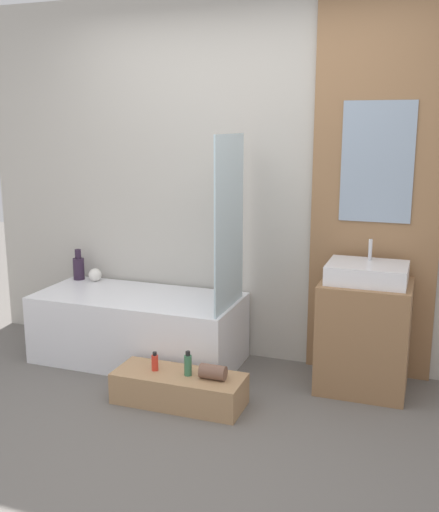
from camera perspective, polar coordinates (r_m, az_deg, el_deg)
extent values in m
plane|color=#605B56|center=(3.31, -6.76, -18.65)|extent=(12.00, 12.00, 0.00)
cube|color=#B7B2A8|center=(4.32, 2.23, 7.10)|extent=(4.20, 0.06, 2.60)
cube|color=#8E6642|center=(4.08, 14.69, 6.39)|extent=(0.84, 0.03, 2.60)
cube|color=#8C9EB2|center=(4.05, 14.79, 8.63)|extent=(0.46, 0.01, 0.78)
cube|color=white|center=(4.44, -7.70, -6.78)|extent=(1.48, 0.68, 0.49)
cube|color=silver|center=(4.37, -7.79, -3.77)|extent=(1.16, 0.48, 0.01)
cube|color=silver|center=(3.92, 0.94, 3.15)|extent=(0.01, 0.55, 1.15)
cube|color=#A87F56|center=(3.81, -3.86, -12.47)|extent=(0.82, 0.32, 0.20)
cube|color=#8E6642|center=(4.03, 13.58, -7.37)|extent=(0.57, 0.49, 0.72)
cube|color=white|center=(3.91, 13.90, -1.56)|extent=(0.50, 0.39, 0.12)
cylinder|color=silver|center=(3.99, 14.16, 0.59)|extent=(0.02, 0.02, 0.14)
cylinder|color=#2D1E33|center=(4.87, -13.26, -1.20)|extent=(0.09, 0.09, 0.17)
cylinder|color=#2D1E33|center=(4.85, -13.33, 0.20)|extent=(0.05, 0.05, 0.07)
sphere|color=silver|center=(4.80, -11.77, -1.77)|extent=(0.10, 0.10, 0.10)
cylinder|color=red|center=(3.82, -6.17, -10.08)|extent=(0.04, 0.04, 0.10)
cylinder|color=black|center=(3.80, -6.20, -9.24)|extent=(0.03, 0.03, 0.02)
cylinder|color=#38704C|center=(3.73, -3.02, -10.36)|extent=(0.05, 0.05, 0.13)
cylinder|color=black|center=(3.70, -3.04, -9.25)|extent=(0.03, 0.03, 0.03)
cylinder|color=brown|center=(3.68, -0.63, -10.98)|extent=(0.16, 0.09, 0.09)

